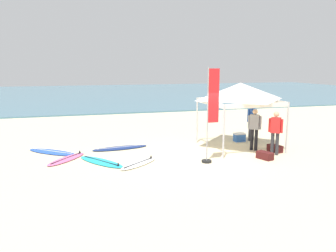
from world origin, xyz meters
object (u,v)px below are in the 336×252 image
Objects in this scene: canopy_tent at (240,92)px; person_grey at (254,127)px; surfboard_blue at (52,152)px; surfboard_navy at (120,148)px; banner_flag at (210,119)px; cooler_box at (239,137)px; gear_bag_by_pole at (265,156)px; person_red at (275,130)px; person_blue at (252,119)px; surfboard_cyan at (101,162)px; surfboard_pink at (67,159)px; gear_bag_near_tent at (275,148)px; surfboard_white at (139,164)px.

canopy_tent is 1.68× the size of person_grey.
surfboard_navy is at bearing -2.07° from surfboard_blue.
banner_flag is 6.80× the size of cooler_box.
gear_bag_by_pole is (-0.32, -1.35, -0.85)m from person_grey.
person_red is 2.91m from banner_flag.
person_grey is at bearing -116.89° from person_blue.
person_blue is at bearing 14.01° from surfboard_cyan.
cooler_box is (0.22, 1.63, -0.79)m from person_grey.
person_blue is at bearing 3.97° from cooler_box.
gear_bag_by_pole reaches higher than surfboard_blue.
cooler_box is (7.65, 0.99, 0.16)m from surfboard_pink.
person_grey is 1.00× the size of person_red.
surfboard_pink is 8.40m from person_blue.
surfboard_blue is at bearing 151.44° from banner_flag.
person_red is 2.85× the size of gear_bag_near_tent.
surfboard_white is 1.00× the size of person_red.
surfboard_navy is 1.41× the size of person_blue.
person_red is at bearing -66.28° from person_grey.
banner_flag is (2.80, -2.92, 1.54)m from surfboard_navy.
canopy_tent is 8.07m from surfboard_blue.
canopy_tent is 2.51m from cooler_box.
surfboard_white is 5.13m from person_grey.
gear_bag_near_tent is 1.32m from gear_bag_by_pole.
surfboard_cyan is 1.29× the size of person_red.
person_blue is 1.00× the size of person_grey.
surfboard_navy is at bearing 178.87° from person_blue.
surfboard_pink is at bearing 179.39° from canopy_tent.
surfboard_navy is at bearing 161.14° from person_grey.
gear_bag_near_tent is (5.94, -2.29, 0.10)m from surfboard_navy.
canopy_tent is 5.54m from surfboard_navy.
surfboard_navy is at bearing 165.86° from canopy_tent.
surfboard_blue is at bearing 164.61° from gear_bag_near_tent.
gear_bag_near_tent is (8.68, -2.39, 0.10)m from surfboard_blue.
person_blue is at bearing -1.13° from surfboard_navy.
person_grey is 2.85× the size of gear_bag_near_tent.
cooler_box is at bearing 93.92° from person_red.
person_grey is (7.43, -0.65, 0.95)m from surfboard_pink.
surfboard_navy is 1.11× the size of surfboard_blue.
canopy_tent is at bearing -0.61° from surfboard_pink.
surfboard_white is 2.84× the size of gear_bag_near_tent.
surfboard_pink is 7.71m from cooler_box.
gear_bag_by_pole is 1.20× the size of cooler_box.
surfboard_navy is 4.01× the size of gear_bag_by_pole.
person_blue is 2.33m from gear_bag_near_tent.
surfboard_pink and surfboard_cyan have the same top height.
person_grey is at bearing 144.17° from gear_bag_near_tent.
gear_bag_near_tent is at bearing -94.36° from person_blue.
surfboard_pink is at bearing -172.91° from person_blue.
cooler_box is (-0.47, 2.13, 0.06)m from gear_bag_near_tent.
person_red is 2.85× the size of gear_bag_by_pole.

